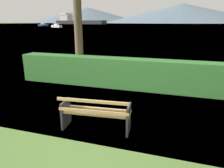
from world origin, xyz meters
The scene contains 8 objects.
ground_plane centered at (0.00, 0.00, 0.00)m, with size 1400.00×1400.00×0.00m, color #567A38.
water_surface centered at (0.00, 309.34, 0.00)m, with size 620.00×620.00×0.00m, color #7A99A8.
park_bench centered at (0.01, -0.06, 0.42)m, with size 1.70×0.73×0.87m.
hedge_row centered at (0.00, 3.49, 0.58)m, with size 9.41×0.73×1.16m, color #387A33.
cargo_ship_large centered at (-121.93, 238.46, 3.72)m, with size 70.60×26.31×13.29m.
fishing_boat_near centered at (-85.76, 118.89, 0.64)m, with size 2.80×7.75×1.80m.
sailboat_mid centered at (-54.36, 84.85, 0.68)m, with size 6.01×3.34×1.83m.
distant_hills centered at (53.29, 559.11, 33.45)m, with size 834.46×407.26×89.16m.
Camera 1 is at (1.77, -4.28, 2.52)m, focal length 33.46 mm.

